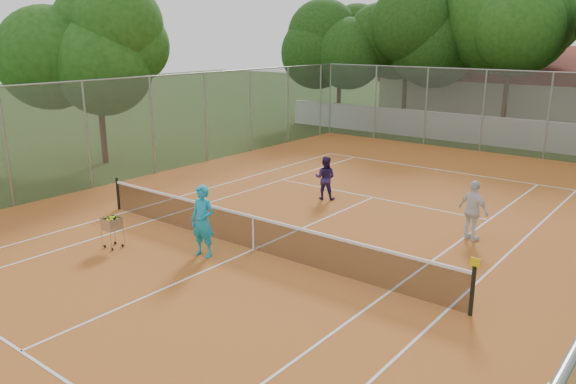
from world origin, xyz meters
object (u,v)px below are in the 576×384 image
Objects in this scene: player_near at (203,221)px; player_far_left at (325,178)px; ball_hopper at (112,232)px; clubhouse at (517,88)px; tennis_net at (253,232)px; player_far_right at (473,211)px.

player_near is 1.24× the size of player_far_left.
clubhouse is at bearing 77.63° from ball_hopper.
clubhouse is (-2.00, 29.00, 1.69)m from tennis_net.
ball_hopper is (-7.39, -6.59, -0.39)m from player_far_right.
player_near is at bearing 15.22° from ball_hopper.
tennis_net is at bearing -86.05° from clubhouse.
player_far_left is 1.64× the size of ball_hopper.
player_far_left is at bearing -88.22° from clubhouse.
player_near is at bearing 74.91° from player_far_left.
player_far_right is 1.85× the size of ball_hopper.
player_near is 1.10× the size of player_far_right.
player_near is at bearing 69.61° from player_far_right.
player_far_left is 0.89× the size of player_far_right.
tennis_net is at bearing 25.42° from ball_hopper.
player_far_right is 9.91m from ball_hopper.
tennis_net reaches higher than ball_hopper.
player_far_right is at bearing 151.54° from player_far_left.
clubhouse is 9.59× the size of player_far_right.
clubhouse reaches higher than ball_hopper.
clubhouse is 10.79× the size of player_far_left.
clubhouse reaches higher than player_far_right.
player_near is (-0.74, -1.10, 0.45)m from tennis_net.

